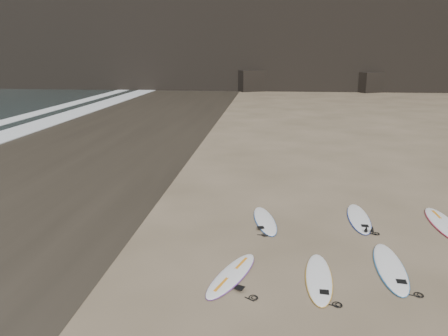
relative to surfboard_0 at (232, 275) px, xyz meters
The scene contains 8 objects.
ground 4.28m from the surfboard_0, 10.28° to the left, with size 240.00×240.00×0.00m, color #897559.
wet_sand 13.90m from the surfboard_0, 129.23° to the left, with size 12.00×200.00×0.01m, color #383026.
surfboard_0 is the anchor object (origin of this frame).
surfboard_1 1.87m from the surfboard_0, ahead, with size 0.54×2.26×0.08m, color white.
surfboard_2 3.58m from the surfboard_0, 11.08° to the left, with size 0.60×2.49×0.09m, color white.
surfboard_5 3.29m from the surfboard_0, 77.99° to the left, with size 0.53×2.21×0.08m, color white.
surfboard_6 5.00m from the surfboard_0, 47.22° to the left, with size 0.57×2.39×0.09m, color white.
surfboard_7 6.65m from the surfboard_0, 31.11° to the left, with size 0.63×2.64×0.10m, color white.
Camera 1 is at (-3.51, -9.27, 4.73)m, focal length 35.00 mm.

